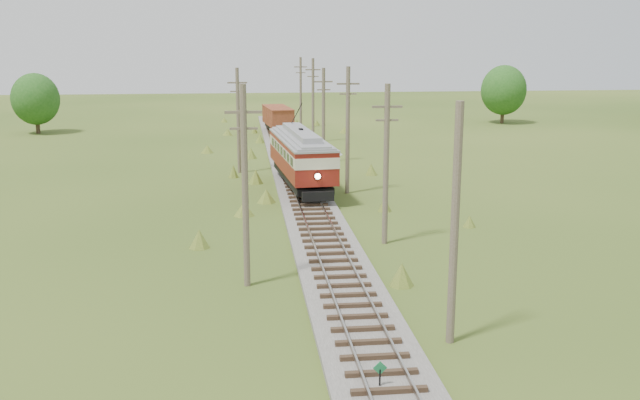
{
  "coord_description": "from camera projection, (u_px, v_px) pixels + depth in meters",
  "views": [
    {
      "loc": [
        -4.34,
        -18.62,
        10.85
      ],
      "look_at": [
        0.0,
        20.06,
        2.04
      ],
      "focal_mm": 40.0,
      "sensor_mm": 36.0,
      "label": 1
    }
  ],
  "objects": [
    {
      "name": "gravel_pile",
      "position": [
        324.0,
        147.0,
        69.12
      ],
      "size": [
        3.6,
        3.82,
        1.31
      ],
      "color": "gray",
      "rests_on": "ground"
    },
    {
      "name": "railbed_main",
      "position": [
        299.0,
        183.0,
        53.83
      ],
      "size": [
        3.6,
        96.0,
        0.57
      ],
      "color": "#605B54",
      "rests_on": "ground"
    },
    {
      "name": "utility_pole_r_3",
      "position": [
        348.0,
        129.0,
        50.29
      ],
      "size": [
        1.6,
        0.3,
        9.0
      ],
      "color": "brown",
      "rests_on": "ground"
    },
    {
      "name": "switch_marker",
      "position": [
        380.0,
        374.0,
        22.21
      ],
      "size": [
        0.45,
        0.06,
        1.08
      ],
      "color": "black",
      "rests_on": "ground"
    },
    {
      "name": "streetcar",
      "position": [
        301.0,
        154.0,
        51.74
      ],
      "size": [
        4.03,
        12.97,
        5.88
      ],
      "rotation": [
        0.0,
        0.0,
        0.08
      ],
      "color": "black",
      "rests_on": "ground"
    },
    {
      "name": "tree_mid_b",
      "position": [
        504.0,
        90.0,
        93.01
      ],
      "size": [
        5.88,
        5.88,
        7.57
      ],
      "color": "#38281C",
      "rests_on": "ground"
    },
    {
      "name": "utility_pole_l_a",
      "position": [
        245.0,
        185.0,
        31.07
      ],
      "size": [
        1.6,
        0.3,
        9.0
      ],
      "color": "brown",
      "rests_on": "ground"
    },
    {
      "name": "utility_pole_r_4",
      "position": [
        324.0,
        115.0,
        62.93
      ],
      "size": [
        1.6,
        0.3,
        8.4
      ],
      "color": "brown",
      "rests_on": "ground"
    },
    {
      "name": "utility_pole_r_1",
      "position": [
        455.0,
        226.0,
        25.13
      ],
      "size": [
        0.3,
        0.3,
        8.8
      ],
      "color": "brown",
      "rests_on": "ground"
    },
    {
      "name": "tree_mid_a",
      "position": [
        35.0,
        99.0,
        82.89
      ],
      "size": [
        5.46,
        5.46,
        7.03
      ],
      "color": "#38281C",
      "rests_on": "ground"
    },
    {
      "name": "gondola",
      "position": [
        278.0,
        117.0,
        82.48
      ],
      "size": [
        3.41,
        8.14,
        2.63
      ],
      "rotation": [
        0.0,
        0.0,
        0.11
      ],
      "color": "black",
      "rests_on": "ground"
    },
    {
      "name": "utility_pole_l_b",
      "position": [
        238.0,
        119.0,
        58.22
      ],
      "size": [
        1.6,
        0.3,
        8.6
      ],
      "color": "brown",
      "rests_on": "ground"
    },
    {
      "name": "utility_pole_r_6",
      "position": [
        301.0,
        92.0,
        88.12
      ],
      "size": [
        1.6,
        0.3,
        8.7
      ],
      "color": "brown",
      "rests_on": "ground"
    },
    {
      "name": "utility_pole_r_5",
      "position": [
        313.0,
        100.0,
        75.52
      ],
      "size": [
        1.6,
        0.3,
        8.9
      ],
      "color": "brown",
      "rests_on": "ground"
    },
    {
      "name": "utility_pole_r_2",
      "position": [
        386.0,
        163.0,
        37.74
      ],
      "size": [
        1.6,
        0.3,
        8.6
      ],
      "color": "brown",
      "rests_on": "ground"
    }
  ]
}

